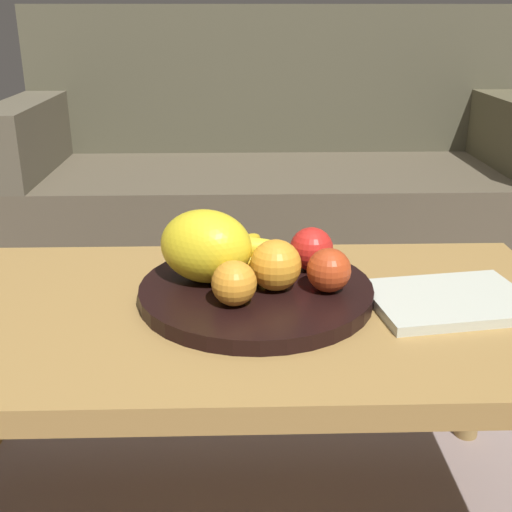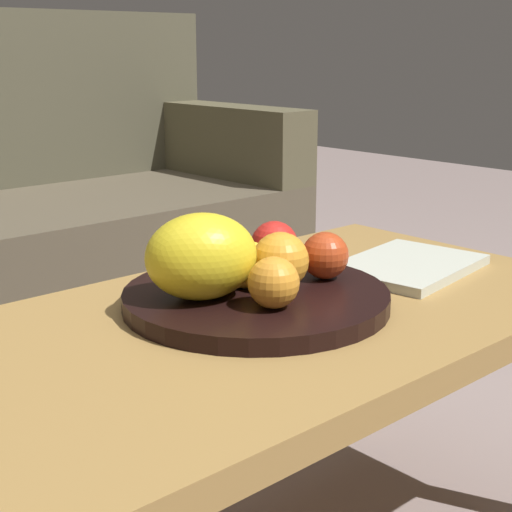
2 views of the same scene
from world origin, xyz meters
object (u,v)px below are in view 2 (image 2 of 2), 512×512
Objects in this scene: orange_front at (274,283)px; magazine at (408,266)px; orange_left at (280,261)px; apple_front at (274,245)px; apple_left at (326,256)px; melon_large_front at (201,256)px; banana_bunch at (221,265)px; coffee_table at (242,353)px; fruit_bowl at (256,298)px.

magazine is (0.35, 0.04, -0.05)m from orange_front.
orange_left reaches higher than apple_front.
orange_left is 1.10× the size of apple_front.
apple_left is at bearing 16.23° from orange_front.
melon_large_front is at bearing 163.41° from magazine.
magazine is (0.33, -0.08, -0.05)m from banana_bunch.
banana_bunch reaches higher than coffee_table.
coffee_table is 2.96× the size of fruit_bowl.
orange_front is at bearing -95.67° from banana_bunch.
fruit_bowl is 1.53× the size of magazine.
coffee_table is 0.13m from banana_bunch.
orange_left is (0.11, -0.04, -0.02)m from melon_large_front.
orange_front is 0.45× the size of banana_bunch.
fruit_bowl is at bearing -15.15° from melon_large_front.
banana_bunch reaches higher than magazine.
orange_left is at bearing 168.20° from magazine.
apple_left is 0.16m from banana_bunch.
banana_bunch is at bearing 128.16° from orange_left.
apple_front is at bearing 46.09° from orange_front.
apple_front is 0.10m from apple_left.
apple_left reaches higher than orange_front.
orange_front is at bearing -64.28° from melon_large_front.
orange_left is at bearing 40.10° from orange_front.
orange_front is at bearing -115.67° from fruit_bowl.
orange_left reaches higher than magazine.
fruit_bowl is 0.07m from banana_bunch.
fruit_bowl is 5.11× the size of apple_front.
orange_left reaches higher than fruit_bowl.
magazine is at bearing -1.23° from apple_left.
orange_front is at bearing -133.91° from apple_front.
apple_left reaches higher than coffee_table.
coffee_table is 0.14m from orange_left.
apple_front reaches higher than magazine.
orange_left is at bearing 6.58° from coffee_table.
apple_left is 0.46× the size of banana_bunch.
magazine is at bearing -1.06° from coffee_table.
apple_left is (0.15, 0.04, 0.00)m from orange_front.
apple_front is at bearing 6.36° from banana_bunch.
orange_left is at bearing 171.88° from apple_left.
orange_front reaches higher than fruit_bowl.
melon_large_front is 1.88× the size of orange_left.
orange_left is 0.10m from apple_front.
orange_left is 0.08m from apple_left.
banana_bunch is (-0.14, 0.08, -0.00)m from apple_left.
coffee_table is 0.12m from orange_front.
fruit_bowl is 4.64× the size of orange_left.
fruit_bowl is at bearing -146.56° from apple_front.
orange_left is at bearing -29.88° from fruit_bowl.
orange_front is 0.12m from banana_bunch.
coffee_table is 16.22× the size of orange_front.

